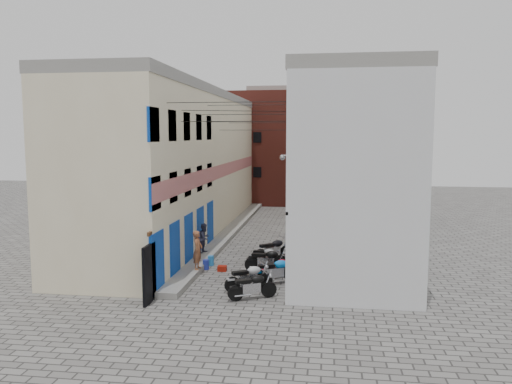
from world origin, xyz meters
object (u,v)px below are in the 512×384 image
at_px(motorcycle_f, 265,255).
at_px(person_b, 205,238).
at_px(motorcycle_b, 249,276).
at_px(motorcycle_d, 278,267).
at_px(motorcycle_e, 267,259).
at_px(person_a, 198,250).
at_px(water_jug_near, 206,265).
at_px(red_crate, 222,268).
at_px(motorcycle_c, 276,270).
at_px(water_jug_far, 211,261).
at_px(motorcycle_g, 273,248).
at_px(motorcycle_a, 252,285).

relative_size(motorcycle_f, person_b, 1.14).
bearing_deg(motorcycle_b, person_b, 178.98).
xyz_separation_m(motorcycle_d, motorcycle_e, (-0.58, 0.95, 0.10)).
relative_size(motorcycle_e, person_a, 1.19).
height_order(motorcycle_b, person_a, person_a).
height_order(motorcycle_f, water_jug_near, motorcycle_f).
xyz_separation_m(motorcycle_e, person_b, (-3.48, 2.26, 0.40)).
bearing_deg(red_crate, motorcycle_d, -16.44).
height_order(motorcycle_f, red_crate, motorcycle_f).
xyz_separation_m(motorcycle_b, motorcycle_c, (0.97, 1.03, 0.02)).
height_order(motorcycle_d, water_jug_far, motorcycle_d).
distance_m(water_jug_far, red_crate, 1.19).
bearing_deg(person_b, water_jug_far, -139.02).
distance_m(person_a, red_crate, 1.54).
distance_m(motorcycle_e, motorcycle_g, 2.04).
height_order(water_jug_far, red_crate, water_jug_far).
bearing_deg(motorcycle_e, motorcycle_a, -3.13).
distance_m(motorcycle_g, water_jug_far, 3.17).
distance_m(person_b, water_jug_near, 2.45).
height_order(motorcycle_d, water_jug_near, motorcycle_d).
distance_m(motorcycle_a, motorcycle_e, 3.86).
bearing_deg(motorcycle_d, water_jug_far, -155.58).
bearing_deg(water_jug_far, motorcycle_g, 24.26).
height_order(motorcycle_a, water_jug_near, motorcycle_a).
bearing_deg(red_crate, motorcycle_e, 4.82).
distance_m(motorcycle_b, motorcycle_f, 3.98).
relative_size(motorcycle_b, water_jug_near, 4.49).
height_order(motorcycle_c, motorcycle_f, motorcycle_c).
distance_m(motorcycle_a, motorcycle_c, 2.15).
relative_size(motorcycle_g, person_a, 1.24).
distance_m(motorcycle_f, water_jug_far, 2.63).
relative_size(motorcycle_a, motorcycle_d, 1.12).
bearing_deg(motorcycle_f, motorcycle_g, 167.43).
distance_m(motorcycle_b, motorcycle_d, 2.13).
bearing_deg(motorcycle_g, motorcycle_a, -39.98).
bearing_deg(red_crate, water_jug_near, 167.03).
distance_m(motorcycle_b, water_jug_far, 4.34).
bearing_deg(motorcycle_c, water_jug_near, -142.62).
distance_m(motorcycle_b, motorcycle_e, 2.87).
relative_size(person_b, water_jug_near, 3.27).
distance_m(motorcycle_b, water_jug_near, 3.80).
height_order(water_jug_near, water_jug_far, water_jug_far).
height_order(motorcycle_d, red_crate, motorcycle_d).
height_order(motorcycle_g, water_jug_near, motorcycle_g).
height_order(motorcycle_b, person_b, person_b).
height_order(motorcycle_c, motorcycle_d, motorcycle_c).
distance_m(motorcycle_a, motorcycle_g, 5.90).
bearing_deg(motorcycle_f, motorcycle_e, 15.73).
xyz_separation_m(motorcycle_e, red_crate, (-2.06, -0.17, -0.47)).
bearing_deg(motorcycle_c, motorcycle_g, 162.80).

